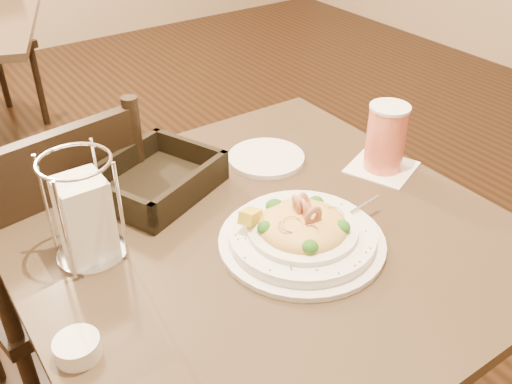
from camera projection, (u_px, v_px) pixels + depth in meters
main_table at (261, 319)px, 1.24m from camera, size 0.90×0.90×0.76m
dining_chair_near at (60, 262)px, 1.42m from camera, size 0.48×0.48×0.93m
pasta_bowl at (302, 232)px, 1.06m from camera, size 0.35×0.31×0.10m
drink_glass at (386, 138)px, 1.26m from camera, size 0.18×0.18×0.15m
bread_basket at (156, 182)px, 1.21m from camera, size 0.31×0.28×0.07m
napkin_caddy at (85, 216)px, 1.00m from camera, size 0.13×0.13×0.20m
side_plate at (266, 158)px, 1.33m from camera, size 0.22×0.22×0.01m
butter_ramekin at (77, 348)px, 0.84m from camera, size 0.08×0.08×0.03m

